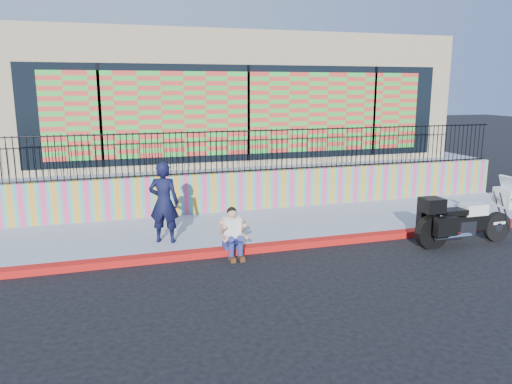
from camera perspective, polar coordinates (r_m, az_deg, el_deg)
name	(u,v)px	position (r m, az deg, el deg)	size (l,w,h in m)	color
ground	(299,247)	(11.60, 4.97, -6.30)	(90.00, 90.00, 0.00)	black
red_curb	(299,244)	(11.58, 4.98, -5.95)	(16.00, 0.30, 0.15)	red
sidewalk	(275,225)	(13.05, 2.24, -3.84)	(16.00, 3.00, 0.15)	#939AB0
mural_wall	(257,190)	(14.38, 0.14, 0.22)	(16.00, 0.20, 1.10)	#E93D75
metal_fence	(257,150)	(14.19, 0.14, 4.77)	(15.80, 0.04, 1.20)	black
elevated_platform	(218,166)	(19.24, -4.41, 2.95)	(16.00, 10.00, 1.25)	#939AB0
storefront_building	(218,97)	(18.80, -4.39, 10.77)	(14.00, 8.06, 4.00)	tan
police_motorcycle	(464,217)	(12.54, 22.70, -2.68)	(2.52, 0.83, 1.57)	black
police_officer	(164,202)	(11.41, -10.48, -1.18)	(0.67, 0.44, 1.85)	black
seated_man	(234,237)	(10.78, -2.58, -5.18)	(0.54, 0.71, 1.06)	navy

